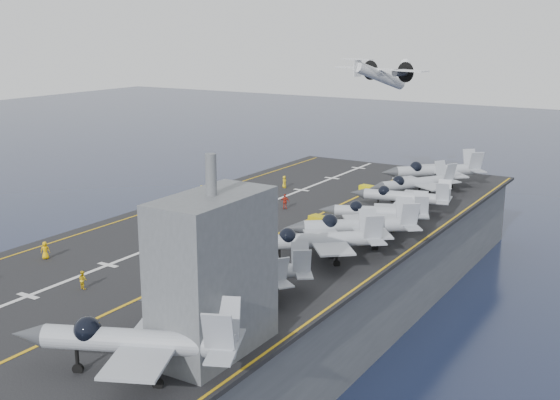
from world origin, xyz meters
The scene contains 27 objects.
ground centered at (0.00, 0.00, 0.00)m, with size 500.00×500.00×0.00m, color #142135.
hull centered at (0.00, 0.00, 5.00)m, with size 36.00×90.00×10.00m, color #56595E.
flight_deck centered at (0.00, 0.00, 10.20)m, with size 38.00×92.00×0.40m, color black.
foul_line centered at (3.00, 0.00, 10.42)m, with size 0.35×90.00×0.02m, color gold.
landing_centerline centered at (-6.00, 0.00, 10.42)m, with size 0.50×90.00×0.02m, color silver.
deck_edge_port centered at (-17.00, 0.00, 10.42)m, with size 0.25×90.00×0.02m, color gold.
deck_edge_stbd centered at (18.50, 0.00, 10.42)m, with size 0.25×90.00×0.02m, color gold.
island_superstructure centered at (15.00, -30.00, 17.90)m, with size 5.00×10.00×15.00m, color #56595E, non-canonical shape.
fighter_jet_0 centered at (12.99, -36.05, 13.23)m, with size 19.28×16.52×5.65m, color #939AA1, non-canonical shape.
fighter_jet_1 centered at (11.19, -23.50, 12.66)m, with size 14.55×15.64×4.52m, color #8D959D, non-canonical shape.
fighter_jet_2 centered at (10.81, -19.06, 12.65)m, with size 15.58×14.54×4.50m, color #939AA4, non-canonical shape.
fighter_jet_3 centered at (12.10, -8.09, 13.00)m, with size 17.85×17.27×5.19m, color #8C939B, non-canonical shape.
fighter_jet_4 centered at (13.27, -1.00, 12.98)m, with size 17.79×16.94×5.15m, color #939AA2, non-canonical shape.
fighter_jet_5 centered at (12.47, 6.67, 12.68)m, with size 15.50×13.11×4.57m, color #9298A1, non-canonical shape.
fighter_jet_6 centered at (12.22, 15.57, 12.69)m, with size 14.64×11.16×4.58m, color #9AA2AA, non-canonical shape.
fighter_jet_7 centered at (10.60, 23.71, 12.84)m, with size 15.41×16.88×4.88m, color gray, non-canonical shape.
fighter_jet_8 centered at (10.55, 32.66, 13.12)m, with size 18.63×18.26×5.44m, color #8D959B, non-canonical shape.
tow_cart_a centered at (3.16, -19.63, 10.97)m, with size 2.05×1.48×1.14m, color gold, non-canonical shape.
tow_cart_b centered at (5.58, 3.90, 11.07)m, with size 2.46×1.86×1.33m, color #C1AC0C, non-canonical shape.
tow_cart_c centered at (3.34, 22.99, 11.02)m, with size 2.25×1.65×1.24m, color #DACC08, non-canonical shape.
crew_0 centered at (-13.05, -21.94, 11.34)m, with size 1.34×1.33×1.88m, color #F2B507.
crew_2 centered at (-6.26, -11.08, 11.20)m, with size 1.04×0.78×1.59m, color green.
crew_3 centered at (-15.65, 8.27, 11.32)m, with size 0.78×1.13×1.84m, color yellow.
crew_4 centered at (-2.29, 9.05, 11.43)m, with size 1.45×1.21×2.07m, color red.
crew_5 centered at (-9.03, 20.06, 11.32)m, with size 1.00×1.26×1.84m, color yellow.
crew_7 centered at (-3.15, -26.03, 11.27)m, with size 1.18×0.92×1.75m, color yellow.
transport_plane centered at (-10.06, 57.21, 25.10)m, with size 24.56×20.01×5.03m, color silver, non-canonical shape.
Camera 1 is at (44.44, -68.93, 33.97)m, focal length 45.00 mm.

